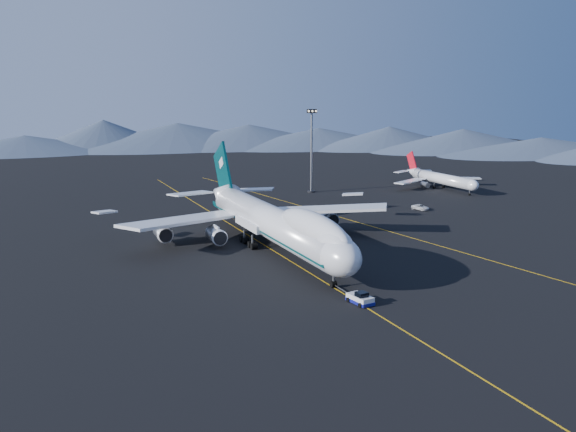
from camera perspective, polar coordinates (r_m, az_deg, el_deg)
name	(u,v)px	position (r m, az deg, el deg)	size (l,w,h in m)	color
ground	(273,250)	(127.85, -1.37, -3.06)	(500.00, 500.00, 0.00)	black
taxiway_line_main	(273,250)	(127.85, -1.37, -3.06)	(0.25, 220.00, 0.01)	#D2970C
taxiway_line_side	(377,228)	(149.65, 7.92, -1.05)	(0.25, 200.00, 0.01)	#D2970C
boeing_747	(273,222)	(126.58, -1.38, -0.51)	(59.62, 72.43, 19.37)	silver
pushback_tug	(360,299)	(97.33, 6.43, -7.38)	(3.09, 4.76, 1.95)	silver
second_jet	(440,179)	(212.32, 13.34, 3.26)	(33.32, 37.64, 10.71)	silver
service_van	(420,207)	(173.83, 11.69, 0.77)	(2.30, 4.99, 1.39)	silver
floodlight_mast	(311,151)	(198.18, 2.10, 5.83)	(3.16, 2.37, 25.56)	black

